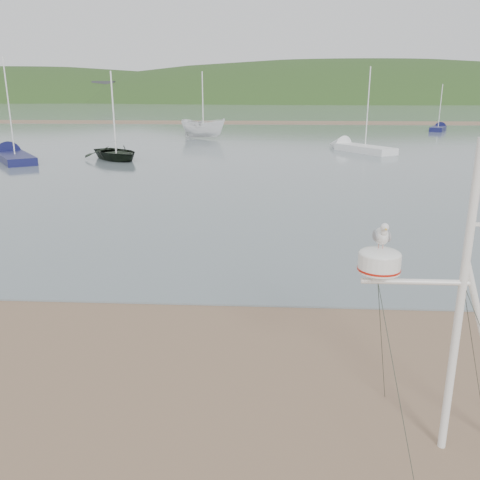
# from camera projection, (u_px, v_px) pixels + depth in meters

# --- Properties ---
(ground) EXTENTS (560.00, 560.00, 0.00)m
(ground) POSITION_uv_depth(u_px,v_px,m) (121.00, 413.00, 7.57)
(ground) COLOR brown
(ground) RESTS_ON ground
(water) EXTENTS (560.00, 256.00, 0.04)m
(water) POSITION_uv_depth(u_px,v_px,m) (262.00, 108.00, 133.93)
(water) COLOR slate
(water) RESTS_ON ground
(sandbar) EXTENTS (560.00, 7.00, 0.07)m
(sandbar) POSITION_uv_depth(u_px,v_px,m) (255.00, 122.00, 74.56)
(sandbar) COLOR brown
(sandbar) RESTS_ON water
(hill_ridge) EXTENTS (620.00, 180.00, 80.00)m
(hill_ridge) POSITION_uv_depth(u_px,v_px,m) (305.00, 144.00, 237.10)
(hill_ridge) COLOR #223C18
(hill_ridge) RESTS_ON ground
(far_cottages) EXTENTS (294.40, 6.30, 8.00)m
(far_cottages) POSITION_uv_depth(u_px,v_px,m) (273.00, 92.00, 193.90)
(far_cottages) COLOR beige
(far_cottages) RESTS_ON ground
(mast_rig) EXTENTS (2.22, 2.37, 5.01)m
(mast_rig) POSITION_uv_depth(u_px,v_px,m) (448.00, 369.00, 6.48)
(mast_rig) COLOR white
(mast_rig) RESTS_ON ground
(boat_dark) EXTENTS (3.07, 2.92, 4.61)m
(boat_dark) POSITION_uv_depth(u_px,v_px,m) (114.00, 125.00, 34.14)
(boat_dark) COLOR black
(boat_dark) RESTS_ON water
(boat_white) EXTENTS (2.68, 2.66, 5.15)m
(boat_white) POSITION_uv_depth(u_px,v_px,m) (203.00, 112.00, 49.34)
(boat_white) COLOR white
(boat_white) RESTS_ON water
(sailboat_blue_near) EXTENTS (5.71, 6.98, 7.26)m
(sailboat_blue_near) POSITION_uv_depth(u_px,v_px,m) (10.00, 155.00, 35.39)
(sailboat_blue_near) COLOR #141647
(sailboat_blue_near) RESTS_ON ground
(sailboat_white_near) EXTENTS (5.16, 6.71, 6.86)m
(sailboat_white_near) POSITION_uv_depth(u_px,v_px,m) (349.00, 147.00, 40.43)
(sailboat_white_near) COLOR white
(sailboat_white_near) RESTS_ON ground
(sailboat_blue_far) EXTENTS (3.63, 5.74, 5.70)m
(sailboat_blue_far) POSITION_uv_depth(u_px,v_px,m) (440.00, 128.00, 60.46)
(sailboat_blue_far) COLOR #141647
(sailboat_blue_far) RESTS_ON ground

